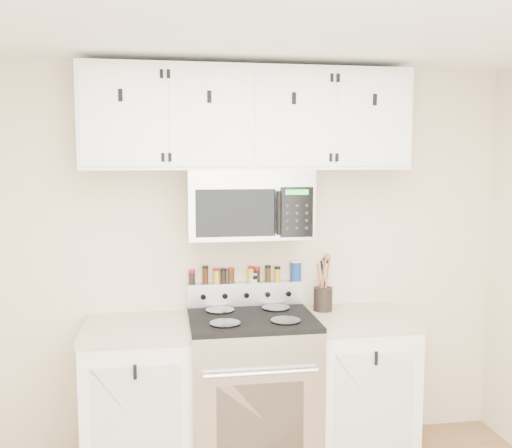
{
  "coord_description": "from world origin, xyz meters",
  "views": [
    {
      "loc": [
        -0.51,
        -1.93,
        1.89
      ],
      "look_at": [
        0.03,
        1.45,
        1.51
      ],
      "focal_mm": 40.0,
      "sensor_mm": 36.0,
      "label": 1
    }
  ],
  "objects_px": {
    "salt_canister": "(296,271)",
    "range": "(252,389)",
    "microwave": "(249,204)",
    "utensil_crock": "(323,297)"
  },
  "relations": [
    {
      "from": "salt_canister",
      "to": "range",
      "type": "bearing_deg",
      "value": -140.3
    },
    {
      "from": "range",
      "to": "microwave",
      "type": "height_order",
      "value": "microwave"
    },
    {
      "from": "range",
      "to": "salt_canister",
      "type": "distance_m",
      "value": 0.81
    },
    {
      "from": "microwave",
      "to": "salt_canister",
      "type": "distance_m",
      "value": 0.59
    },
    {
      "from": "utensil_crock",
      "to": "salt_canister",
      "type": "height_order",
      "value": "utensil_crock"
    },
    {
      "from": "range",
      "to": "salt_canister",
      "type": "height_order",
      "value": "salt_canister"
    },
    {
      "from": "range",
      "to": "salt_canister",
      "type": "relative_size",
      "value": 8.24
    },
    {
      "from": "salt_canister",
      "to": "microwave",
      "type": "bearing_deg",
      "value": -155.39
    },
    {
      "from": "salt_canister",
      "to": "utensil_crock",
      "type": "bearing_deg",
      "value": -36.93
    },
    {
      "from": "range",
      "to": "microwave",
      "type": "relative_size",
      "value": 1.45
    }
  ]
}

